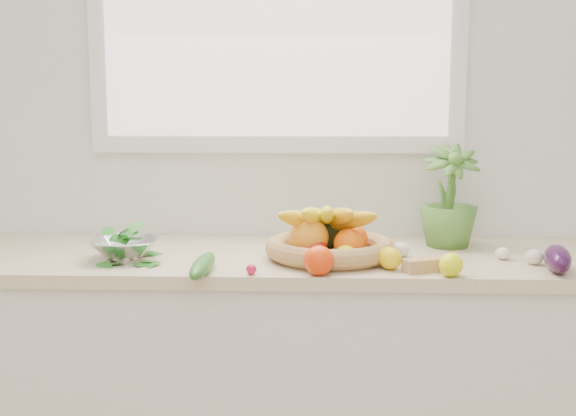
{
  "coord_description": "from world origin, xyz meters",
  "views": [
    {
      "loc": [
        0.13,
        -0.3,
        1.39
      ],
      "look_at": [
        0.05,
        1.93,
        1.05
      ],
      "focal_mm": 45.0,
      "sensor_mm": 36.0,
      "label": 1
    }
  ],
  "objects_px": {
    "eggplant": "(557,259)",
    "fruit_basket": "(329,241)",
    "cucumber": "(203,265)",
    "potted_herb": "(449,196)",
    "apple": "(315,250)",
    "colander_with_spinach": "(125,242)"
  },
  "relations": [
    {
      "from": "eggplant",
      "to": "fruit_basket",
      "type": "bearing_deg",
      "value": 167.23
    },
    {
      "from": "cucumber",
      "to": "potted_herb",
      "type": "xyz_separation_m",
      "value": [
        0.76,
        0.41,
        0.14
      ]
    },
    {
      "from": "apple",
      "to": "colander_with_spinach",
      "type": "relative_size",
      "value": 0.35
    },
    {
      "from": "cucumber",
      "to": "fruit_basket",
      "type": "bearing_deg",
      "value": 30.77
    },
    {
      "from": "eggplant",
      "to": "colander_with_spinach",
      "type": "relative_size",
      "value": 0.86
    },
    {
      "from": "colander_with_spinach",
      "to": "apple",
      "type": "bearing_deg",
      "value": -2.19
    },
    {
      "from": "potted_herb",
      "to": "colander_with_spinach",
      "type": "distance_m",
      "value": 1.06
    },
    {
      "from": "potted_herb",
      "to": "eggplant",
      "type": "bearing_deg",
      "value": -54.49
    },
    {
      "from": "potted_herb",
      "to": "colander_with_spinach",
      "type": "relative_size",
      "value": 1.54
    },
    {
      "from": "cucumber",
      "to": "fruit_basket",
      "type": "height_order",
      "value": "fruit_basket"
    },
    {
      "from": "apple",
      "to": "eggplant",
      "type": "relative_size",
      "value": 0.41
    },
    {
      "from": "apple",
      "to": "fruit_basket",
      "type": "height_order",
      "value": "fruit_basket"
    },
    {
      "from": "fruit_basket",
      "to": "potted_herb",
      "type": "bearing_deg",
      "value": 26.55
    },
    {
      "from": "cucumber",
      "to": "eggplant",
      "type": "bearing_deg",
      "value": 3.79
    },
    {
      "from": "apple",
      "to": "fruit_basket",
      "type": "xyz_separation_m",
      "value": [
        0.04,
        0.06,
        0.02
      ]
    },
    {
      "from": "apple",
      "to": "fruit_basket",
      "type": "relative_size",
      "value": 0.19
    },
    {
      "from": "apple",
      "to": "cucumber",
      "type": "bearing_deg",
      "value": -153.62
    },
    {
      "from": "cucumber",
      "to": "potted_herb",
      "type": "distance_m",
      "value": 0.88
    },
    {
      "from": "apple",
      "to": "colander_with_spinach",
      "type": "bearing_deg",
      "value": 177.81
    },
    {
      "from": "apple",
      "to": "potted_herb",
      "type": "relative_size",
      "value": 0.23
    },
    {
      "from": "apple",
      "to": "eggplant",
      "type": "xyz_separation_m",
      "value": [
        0.69,
        -0.09,
        -0.0
      ]
    },
    {
      "from": "eggplant",
      "to": "colander_with_spinach",
      "type": "xyz_separation_m",
      "value": [
        -1.27,
        0.11,
        0.02
      ]
    }
  ]
}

